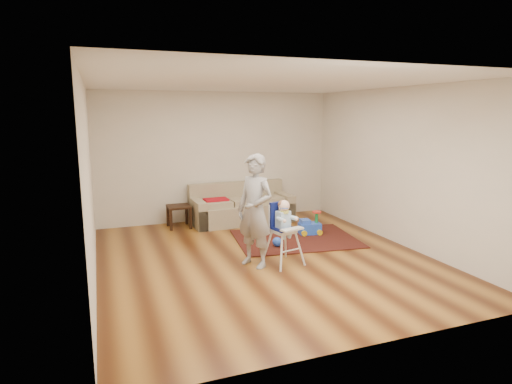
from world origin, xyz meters
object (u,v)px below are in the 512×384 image
object	(u,v)px
toy_ball	(277,242)
high_chair	(284,233)
side_table	(179,216)
adult	(255,211)
ride_on_toy	(310,223)
sofa	(242,203)

from	to	relation	value
toy_ball	high_chair	bearing A→B (deg)	-106.69
side_table	adult	world-z (taller)	adult
ride_on_toy	sofa	bearing A→B (deg)	132.24
toy_ball	high_chair	distance (m)	0.91
adult	sofa	bearing A→B (deg)	135.48
side_table	ride_on_toy	size ratio (longest dim) A/B	1.02
toy_ball	ride_on_toy	bearing A→B (deg)	29.53
ride_on_toy	adult	bearing A→B (deg)	-133.93
sofa	adult	size ratio (longest dim) A/B	1.27
high_chair	adult	world-z (taller)	adult
ride_on_toy	adult	distance (m)	2.04
sofa	high_chair	bearing A→B (deg)	-97.14
high_chair	sofa	bearing A→B (deg)	71.15
sofa	toy_ball	bearing A→B (deg)	-91.78
high_chair	side_table	bearing A→B (deg)	98.13
sofa	adult	bearing A→B (deg)	-106.60
side_table	toy_ball	size ratio (longest dim) A/B	2.78
ride_on_toy	toy_ball	world-z (taller)	ride_on_toy
toy_ball	sofa	bearing A→B (deg)	90.58
ride_on_toy	toy_ball	size ratio (longest dim) A/B	2.71
sofa	high_chair	xyz separation A→B (m)	(-0.22, -2.63, 0.08)
ride_on_toy	adult	size ratio (longest dim) A/B	0.26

